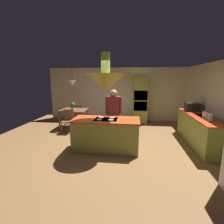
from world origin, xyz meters
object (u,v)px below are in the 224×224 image
object	(u,v)px
chair_facing_island	(68,119)
canister_flour	(211,117)
chair_by_back_wall	(79,112)
microwave_on_counter	(192,107)
dining_table	(74,112)
person_at_island	(114,112)
canister_sugar	(208,116)
kitchen_island	(106,134)
cup_on_table	(74,110)
canister_tea	(205,115)
potted_plant_on_table	(73,105)
oven_tower	(140,99)

from	to	relation	value
chair_facing_island	canister_flour	bearing A→B (deg)	-15.68
chair_by_back_wall	microwave_on_counter	size ratio (longest dim) A/B	1.89
dining_table	canister_flour	bearing A→B (deg)	-23.14
person_at_island	canister_sugar	xyz separation A→B (m)	(2.70, -0.37, 0.04)
kitchen_island	person_at_island	xyz separation A→B (m)	(0.14, 0.71, 0.51)
person_at_island	canister_flour	world-z (taller)	person_at_island
person_at_island	chair_by_back_wall	size ratio (longest dim) A/B	1.95
microwave_on_counter	chair_by_back_wall	bearing A→B (deg)	165.22
kitchen_island	cup_on_table	bearing A→B (deg)	130.75
canister_flour	canister_tea	size ratio (longest dim) A/B	1.14
canister_tea	chair_facing_island	bearing A→B (deg)	168.61
canister_tea	microwave_on_counter	size ratio (longest dim) A/B	0.40
chair_by_back_wall	canister_flour	world-z (taller)	canister_flour
potted_plant_on_table	microwave_on_counter	bearing A→B (deg)	-7.21
canister_flour	microwave_on_counter	world-z (taller)	microwave_on_counter
chair_by_back_wall	canister_tea	size ratio (longest dim) A/B	4.71
chair_facing_island	microwave_on_counter	xyz separation A→B (m)	(4.54, 0.13, 0.55)
chair_facing_island	potted_plant_on_table	distance (m)	0.83
potted_plant_on_table	canister_sugar	distance (m)	4.93
kitchen_island	chair_by_back_wall	size ratio (longest dim) A/B	2.17
kitchen_island	canister_flour	size ratio (longest dim) A/B	8.94
person_at_island	canister_sugar	size ratio (longest dim) A/B	8.68
oven_tower	chair_facing_island	bearing A→B (deg)	-147.13
canister_sugar	oven_tower	bearing A→B (deg)	120.93
kitchen_island	chair_facing_island	size ratio (longest dim) A/B	2.17
oven_tower	microwave_on_counter	size ratio (longest dim) A/B	4.73
oven_tower	potted_plant_on_table	bearing A→B (deg)	-159.00
kitchen_island	chair_facing_island	world-z (taller)	kitchen_island
cup_on_table	canister_flour	xyz separation A→B (m)	(4.46, -1.72, 0.22)
person_at_island	kitchen_island	bearing A→B (deg)	-100.82
dining_table	microwave_on_counter	size ratio (longest dim) A/B	2.37
chair_facing_island	cup_on_table	world-z (taller)	chair_facing_island
person_at_island	potted_plant_on_table	distance (m)	2.37
person_at_island	potted_plant_on_table	xyz separation A→B (m)	(-1.89, 1.44, -0.05)
kitchen_island	canister_sugar	distance (m)	2.91
canister_tea	person_at_island	bearing A→B (deg)	175.92
chair_facing_island	canister_sugar	size ratio (longest dim) A/B	4.46
chair_facing_island	microwave_on_counter	bearing A→B (deg)	1.70
chair_facing_island	cup_on_table	size ratio (longest dim) A/B	9.67
microwave_on_counter	chair_facing_island	bearing A→B (deg)	-178.30
chair_facing_island	canister_flour	world-z (taller)	canister_flour
oven_tower	canister_tea	bearing A→B (deg)	-57.43
oven_tower	chair_by_back_wall	distance (m)	2.90
canister_flour	canister_tea	distance (m)	0.36
kitchen_island	oven_tower	bearing A→B (deg)	71.26
chair_facing_island	canister_sugar	xyz separation A→B (m)	(4.54, -1.09, 0.51)
microwave_on_counter	canister_sugar	bearing A→B (deg)	-90.00
canister_flour	canister_sugar	distance (m)	0.18
cup_on_table	microwave_on_counter	distance (m)	4.48
oven_tower	potted_plant_on_table	distance (m)	3.06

